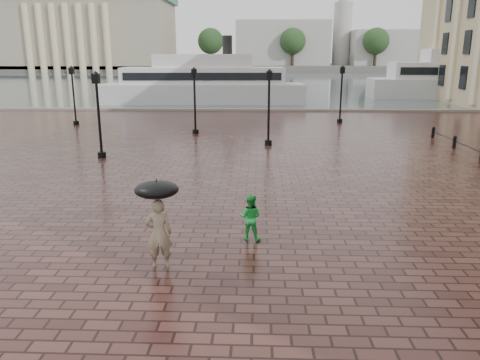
% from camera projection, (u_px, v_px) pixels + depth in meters
% --- Properties ---
extents(ground, '(300.00, 300.00, 0.00)m').
position_uv_depth(ground, '(184.00, 224.00, 15.23)').
color(ground, '#321917').
rests_on(ground, ground).
extents(harbour_water, '(240.00, 240.00, 0.00)m').
position_uv_depth(harbour_water, '(248.00, 80.00, 104.02)').
color(harbour_water, '#434E51').
rests_on(harbour_water, ground).
extents(quay_edge, '(80.00, 0.60, 0.30)m').
position_uv_depth(quay_edge, '(234.00, 111.00, 46.11)').
color(quay_edge, slate).
rests_on(quay_edge, ground).
extents(far_shore, '(300.00, 60.00, 2.00)m').
position_uv_depth(far_shore, '(252.00, 67.00, 169.39)').
color(far_shore, '#4C4C47').
rests_on(far_shore, ground).
extents(museum, '(57.00, 32.50, 26.00)m').
position_uv_depth(museum, '(84.00, 28.00, 153.28)').
color(museum, gray).
rests_on(museum, ground).
extents(distant_skyline, '(102.50, 22.00, 33.00)m').
position_uv_depth(distant_skyline, '(396.00, 42.00, 155.72)').
color(distant_skyline, '#A19E98').
rests_on(distant_skyline, ground).
extents(far_trees, '(188.00, 8.00, 13.50)m').
position_uv_depth(far_trees, '(251.00, 41.00, 145.98)').
color(far_trees, '#2D2119').
rests_on(far_trees, ground).
extents(street_lamps, '(21.44, 14.44, 4.40)m').
position_uv_depth(street_lamps, '(200.00, 101.00, 31.67)').
color(street_lamps, black).
rests_on(street_lamps, ground).
extents(adult_pedestrian, '(0.75, 0.57, 1.85)m').
position_uv_depth(adult_pedestrian, '(159.00, 234.00, 11.90)').
color(adult_pedestrian, gray).
rests_on(adult_pedestrian, ground).
extents(child_pedestrian, '(0.78, 0.67, 1.40)m').
position_uv_depth(child_pedestrian, '(250.00, 217.00, 13.77)').
color(child_pedestrian, green).
rests_on(child_pedestrian, ground).
extents(ferry_near, '(22.79, 6.45, 7.40)m').
position_uv_depth(ferry_near, '(204.00, 83.00, 52.91)').
color(ferry_near, silver).
rests_on(ferry_near, ground).
extents(ferry_far, '(25.51, 7.25, 8.28)m').
position_uv_depth(ferry_far, '(473.00, 78.00, 58.68)').
color(ferry_far, silver).
rests_on(ferry_far, ground).
extents(umbrella, '(1.10, 1.10, 1.19)m').
position_uv_depth(umbrella, '(157.00, 190.00, 11.60)').
color(umbrella, black).
rests_on(umbrella, ground).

